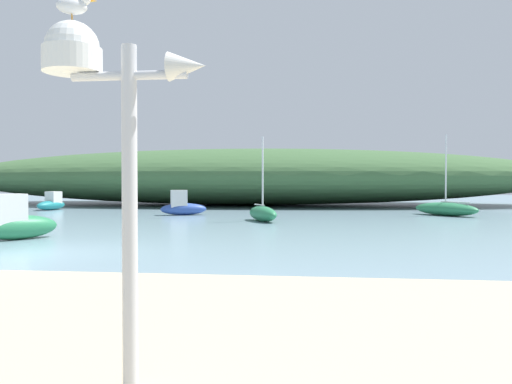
# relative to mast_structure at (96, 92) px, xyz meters

# --- Properties ---
(ground_plane) EXTENTS (120.00, 120.00, 0.00)m
(ground_plane) POSITION_rel_mast_structure_xyz_m (-4.88, 8.30, -2.51)
(ground_plane) COLOR #7A99A8
(distant_hill) EXTENTS (48.66, 15.29, 4.40)m
(distant_hill) POSITION_rel_mast_structure_xyz_m (-3.91, 36.06, -0.31)
(distant_hill) COLOR #3D6038
(distant_hill) RESTS_ON ground
(mast_structure) EXTENTS (1.28, 0.45, 2.86)m
(mast_structure) POSITION_rel_mast_structure_xyz_m (0.00, 0.00, 0.00)
(mast_structure) COLOR silver
(mast_structure) RESTS_ON beach_sand
(seagull_on_radar) EXTENTS (0.31, 0.18, 0.22)m
(seagull_on_radar) POSITION_rel_mast_structure_xyz_m (-0.18, 0.01, 0.68)
(seagull_on_radar) COLOR orange
(seagull_on_radar) RESTS_ON mast_structure
(sailboat_near_shore) EXTENTS (3.33, 3.77, 4.31)m
(sailboat_near_shore) POSITION_rel_mast_structure_xyz_m (8.64, 23.99, -2.14)
(sailboat_near_shore) COLOR #287A4C
(sailboat_near_shore) RESTS_ON ground
(motorboat_far_left) EXTENTS (2.61, 1.59, 1.36)m
(motorboat_far_left) POSITION_rel_mast_structure_xyz_m (-5.44, 22.83, -2.02)
(motorboat_far_left) COLOR #2D4C9E
(motorboat_far_left) RESTS_ON ground
(motorboat_east_reach) EXTENTS (1.23, 2.59, 1.19)m
(motorboat_east_reach) POSITION_rel_mast_structure_xyz_m (-15.05, 26.71, -2.08)
(motorboat_east_reach) COLOR teal
(motorboat_east_reach) RESTS_ON ground
(motorboat_centre_water) EXTENTS (2.14, 2.47, 1.44)m
(motorboat_centre_water) POSITION_rel_mast_structure_xyz_m (-7.59, 10.97, -1.98)
(motorboat_centre_water) COLOR #287A4C
(motorboat_centre_water) RESTS_ON ground
(sailboat_mid_channel) EXTENTS (1.98, 2.93, 3.87)m
(sailboat_mid_channel) POSITION_rel_mast_structure_xyz_m (-0.66, 19.05, -2.14)
(sailboat_mid_channel) COLOR #287A4C
(sailboat_mid_channel) RESTS_ON ground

